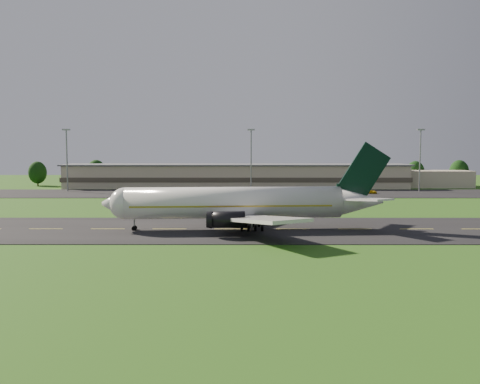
{
  "coord_description": "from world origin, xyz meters",
  "views": [
    {
      "loc": [
        1.74,
        -94.02,
        14.77
      ],
      "look_at": [
        1.55,
        8.0,
        6.0
      ],
      "focal_mm": 40.0,
      "sensor_mm": 36.0,
      "label": 1
    }
  ],
  "objects_px": {
    "terminal": "(254,176)",
    "airliner": "(239,203)",
    "service_vehicle_d": "(369,191)",
    "light_mast_west": "(67,152)",
    "light_mast_east": "(420,152)",
    "service_vehicle_b": "(210,191)",
    "service_vehicle_a": "(142,192)",
    "service_vehicle_c": "(304,191)",
    "light_mast_centre": "(251,152)"
  },
  "relations": [
    {
      "from": "terminal",
      "to": "airliner",
      "type": "bearing_deg",
      "value": -93.03
    },
    {
      "from": "service_vehicle_d",
      "to": "airliner",
      "type": "bearing_deg",
      "value": 163.7
    },
    {
      "from": "light_mast_west",
      "to": "light_mast_east",
      "type": "relative_size",
      "value": 1.0
    },
    {
      "from": "airliner",
      "to": "light_mast_east",
      "type": "bearing_deg",
      "value": 49.65
    },
    {
      "from": "airliner",
      "to": "terminal",
      "type": "xyz_separation_m",
      "value": [
        5.08,
        96.12,
        -0.67
      ]
    },
    {
      "from": "terminal",
      "to": "service_vehicle_b",
      "type": "distance_m",
      "value": 28.55
    },
    {
      "from": "light_mast_west",
      "to": "service_vehicle_a",
      "type": "height_order",
      "value": "light_mast_west"
    },
    {
      "from": "service_vehicle_a",
      "to": "service_vehicle_d",
      "type": "height_order",
      "value": "service_vehicle_d"
    },
    {
      "from": "light_mast_west",
      "to": "service_vehicle_d",
      "type": "bearing_deg",
      "value": -5.31
    },
    {
      "from": "service_vehicle_a",
      "to": "service_vehicle_c",
      "type": "distance_m",
      "value": 50.44
    },
    {
      "from": "service_vehicle_c",
      "to": "service_vehicle_d",
      "type": "relative_size",
      "value": 0.97
    },
    {
      "from": "light_mast_west",
      "to": "light_mast_centre",
      "type": "distance_m",
      "value": 60.0
    },
    {
      "from": "service_vehicle_d",
      "to": "light_mast_west",
      "type": "bearing_deg",
      "value": 97.94
    },
    {
      "from": "service_vehicle_a",
      "to": "light_mast_east",
      "type": "bearing_deg",
      "value": -8.31
    },
    {
      "from": "terminal",
      "to": "service_vehicle_a",
      "type": "bearing_deg",
      "value": -144.2
    },
    {
      "from": "terminal",
      "to": "service_vehicle_c",
      "type": "relative_size",
      "value": 31.69
    },
    {
      "from": "service_vehicle_d",
      "to": "light_mast_east",
      "type": "bearing_deg",
      "value": -50.81
    },
    {
      "from": "light_mast_west",
      "to": "service_vehicle_c",
      "type": "relative_size",
      "value": 4.45
    },
    {
      "from": "airliner",
      "to": "light_mast_west",
      "type": "relative_size",
      "value": 2.52
    },
    {
      "from": "terminal",
      "to": "light_mast_east",
      "type": "distance_m",
      "value": 56.67
    },
    {
      "from": "service_vehicle_a",
      "to": "light_mast_centre",
      "type": "bearing_deg",
      "value": 1.06
    },
    {
      "from": "light_mast_west",
      "to": "service_vehicle_c",
      "type": "distance_m",
      "value": 77.76
    },
    {
      "from": "light_mast_centre",
      "to": "service_vehicle_b",
      "type": "height_order",
      "value": "light_mast_centre"
    },
    {
      "from": "airliner",
      "to": "light_mast_west",
      "type": "xyz_separation_m",
      "value": [
        -56.32,
        79.94,
        8.08
      ]
    },
    {
      "from": "terminal",
      "to": "service_vehicle_d",
      "type": "bearing_deg",
      "value": -35.59
    },
    {
      "from": "light_mast_west",
      "to": "light_mast_east",
      "type": "bearing_deg",
      "value": 0.0
    },
    {
      "from": "light_mast_west",
      "to": "service_vehicle_b",
      "type": "distance_m",
      "value": 49.36
    },
    {
      "from": "airliner",
      "to": "light_mast_west",
      "type": "height_order",
      "value": "light_mast_west"
    },
    {
      "from": "airliner",
      "to": "service_vehicle_c",
      "type": "height_order",
      "value": "airliner"
    },
    {
      "from": "light_mast_west",
      "to": "service_vehicle_d",
      "type": "height_order",
      "value": "light_mast_west"
    },
    {
      "from": "light_mast_centre",
      "to": "light_mast_east",
      "type": "bearing_deg",
      "value": 0.0
    },
    {
      "from": "terminal",
      "to": "light_mast_centre",
      "type": "relative_size",
      "value": 7.13
    },
    {
      "from": "airliner",
      "to": "service_vehicle_d",
      "type": "relative_size",
      "value": 10.91
    },
    {
      "from": "light_mast_centre",
      "to": "service_vehicle_c",
      "type": "distance_m",
      "value": 21.78
    },
    {
      "from": "service_vehicle_c",
      "to": "service_vehicle_d",
      "type": "xyz_separation_m",
      "value": [
        20.12,
        -1.22,
        0.05
      ]
    },
    {
      "from": "airliner",
      "to": "terminal",
      "type": "bearing_deg",
      "value": 82.9
    },
    {
      "from": "service_vehicle_b",
      "to": "light_mast_east",
      "type": "bearing_deg",
      "value": -63.36
    },
    {
      "from": "service_vehicle_c",
      "to": "light_mast_centre",
      "type": "bearing_deg",
      "value": 166.29
    },
    {
      "from": "airliner",
      "to": "service_vehicle_b",
      "type": "height_order",
      "value": "airliner"
    },
    {
      "from": "service_vehicle_c",
      "to": "light_mast_east",
      "type": "bearing_deg",
      "value": 22.89
    },
    {
      "from": "terminal",
      "to": "service_vehicle_b",
      "type": "relative_size",
      "value": 33.04
    },
    {
      "from": "light_mast_east",
      "to": "service_vehicle_b",
      "type": "xyz_separation_m",
      "value": [
        -67.83,
        -8.36,
        -11.91
      ]
    },
    {
      "from": "terminal",
      "to": "light_mast_east",
      "type": "xyz_separation_m",
      "value": [
        53.6,
        -16.18,
        8.75
      ]
    },
    {
      "from": "service_vehicle_c",
      "to": "terminal",
      "type": "bearing_deg",
      "value": 133.66
    },
    {
      "from": "light_mast_centre",
      "to": "service_vehicle_d",
      "type": "relative_size",
      "value": 4.33
    },
    {
      "from": "light_mast_west",
      "to": "service_vehicle_c",
      "type": "height_order",
      "value": "light_mast_west"
    },
    {
      "from": "airliner",
      "to": "service_vehicle_d",
      "type": "xyz_separation_m",
      "value": [
        40.24,
        70.97,
        -3.88
      ]
    },
    {
      "from": "light_mast_centre",
      "to": "light_mast_east",
      "type": "relative_size",
      "value": 1.0
    },
    {
      "from": "light_mast_east",
      "to": "service_vehicle_d",
      "type": "xyz_separation_m",
      "value": [
        -18.44,
        -8.97,
        -11.96
      ]
    },
    {
      "from": "light_mast_west",
      "to": "service_vehicle_d",
      "type": "xyz_separation_m",
      "value": [
        96.56,
        -8.97,
        -11.96
      ]
    }
  ]
}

